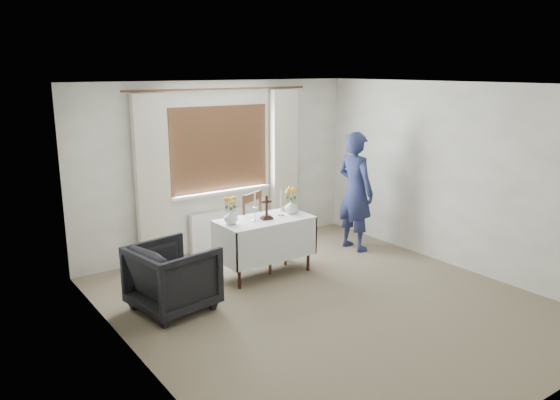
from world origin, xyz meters
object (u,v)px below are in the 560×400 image
(person, at_px, (355,191))
(flower_vase_left, at_px, (231,217))
(wooden_chair, at_px, (265,231))
(wooden_cross, at_px, (267,208))
(altar_table, at_px, (265,246))
(flower_vase_right, at_px, (291,207))
(armchair, at_px, (173,277))

(person, xyz_separation_m, flower_vase_left, (-2.17, -0.07, -0.03))
(wooden_chair, bearing_deg, wooden_cross, -143.69)
(altar_table, bearing_deg, person, 3.45)
(wooden_chair, xyz_separation_m, flower_vase_right, (0.28, -0.21, 0.34))
(altar_table, bearing_deg, flower_vase_left, 175.99)
(wooden_cross, distance_m, flower_vase_left, 0.50)
(wooden_cross, relative_size, flower_vase_left, 1.70)
(armchair, bearing_deg, flower_vase_right, -89.80)
(wooden_cross, bearing_deg, flower_vase_left, -178.91)
(wooden_cross, bearing_deg, armchair, -159.58)
(wooden_chair, distance_m, flower_vase_right, 0.49)
(wooden_cross, bearing_deg, altar_table, 106.68)
(wooden_cross, distance_m, flower_vase_right, 0.44)
(wooden_chair, height_order, flower_vase_left, wooden_chair)
(flower_vase_right, bearing_deg, flower_vase_left, 178.47)
(wooden_chair, relative_size, wooden_cross, 3.29)
(person, relative_size, flower_vase_right, 9.59)
(armchair, height_order, person, person)
(altar_table, xyz_separation_m, flower_vase_right, (0.43, 0.01, 0.47))
(altar_table, height_order, flower_vase_left, flower_vase_left)
(armchair, height_order, wooden_cross, wooden_cross)
(wooden_cross, xyz_separation_m, flower_vase_right, (0.43, 0.05, -0.06))
(armchair, distance_m, flower_vase_right, 1.97)
(altar_table, xyz_separation_m, person, (1.69, 0.10, 0.51))
(wooden_chair, xyz_separation_m, person, (1.54, -0.12, 0.37))
(altar_table, distance_m, flower_vase_left, 0.68)
(armchair, xyz_separation_m, person, (3.14, 0.42, 0.50))
(person, distance_m, wooden_cross, 1.69)
(wooden_chair, xyz_separation_m, wooden_cross, (-0.15, -0.26, 0.40))
(armchair, bearing_deg, person, -92.03)
(armchair, relative_size, person, 0.48)
(person, distance_m, flower_vase_left, 2.17)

